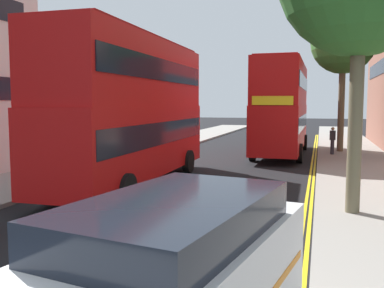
# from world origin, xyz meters

# --- Properties ---
(sidewalk_right) EXTENTS (4.00, 80.00, 0.14)m
(sidewalk_right) POSITION_xyz_m (6.50, 16.00, 0.07)
(sidewalk_right) COLOR gray
(sidewalk_right) RESTS_ON ground
(sidewalk_left) EXTENTS (4.00, 80.00, 0.14)m
(sidewalk_left) POSITION_xyz_m (-6.50, 16.00, 0.07)
(sidewalk_left) COLOR gray
(sidewalk_left) RESTS_ON ground
(kerb_line_outer) EXTENTS (0.10, 56.00, 0.01)m
(kerb_line_outer) POSITION_xyz_m (4.40, 14.00, 0.00)
(kerb_line_outer) COLOR yellow
(kerb_line_outer) RESTS_ON ground
(kerb_line_inner) EXTENTS (0.10, 56.00, 0.01)m
(kerb_line_inner) POSITION_xyz_m (4.24, 14.00, 0.00)
(kerb_line_inner) COLOR yellow
(kerb_line_inner) RESTS_ON ground
(traffic_island) EXTENTS (1.10, 2.20, 0.10)m
(traffic_island) POSITION_xyz_m (0.00, 3.43, 0.05)
(traffic_island) COLOR gray
(traffic_island) RESTS_ON ground
(keep_left_bollard) EXTENTS (0.36, 0.28, 1.11)m
(keep_left_bollard) POSITION_xyz_m (0.00, 3.42, 0.61)
(keep_left_bollard) COLOR silver
(keep_left_bollard) RESTS_ON traffic_island
(double_decker_bus_away) EXTENTS (2.91, 10.84, 5.64)m
(double_decker_bus_away) POSITION_xyz_m (-2.31, 12.40, 3.03)
(double_decker_bus_away) COLOR #B20F0F
(double_decker_bus_away) RESTS_ON ground
(double_decker_bus_oncoming) EXTENTS (2.83, 10.82, 5.64)m
(double_decker_bus_oncoming) POSITION_xyz_m (2.36, 23.93, 3.03)
(double_decker_bus_oncoming) COLOR #B20F0F
(double_decker_bus_oncoming) RESTS_ON ground
(pedestrian_far) EXTENTS (0.34, 0.22, 1.62)m
(pedestrian_far) POSITION_xyz_m (5.33, 23.94, 0.99)
(pedestrian_far) COLOR #2D2D38
(pedestrian_far) RESTS_ON sidewalk_right
(street_tree_near) EXTENTS (3.96, 3.96, 8.79)m
(street_tree_near) POSITION_xyz_m (5.84, 25.80, 6.90)
(street_tree_near) COLOR #6B6047
(street_tree_near) RESTS_ON sidewalk_right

